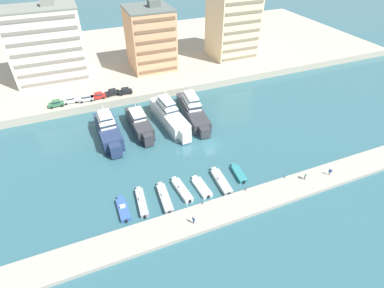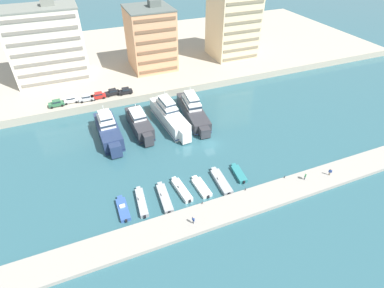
{
  "view_description": "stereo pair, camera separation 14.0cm",
  "coord_description": "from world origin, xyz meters",
  "px_view_note": "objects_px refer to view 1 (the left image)",
  "views": [
    {
      "loc": [
        -26.12,
        -51.98,
        44.41
      ],
      "look_at": [
        -5.43,
        -1.36,
        2.5
      ],
      "focal_mm": 28.0,
      "sensor_mm": 36.0,
      "label": 1
    },
    {
      "loc": [
        -25.99,
        -52.03,
        44.41
      ],
      "look_at": [
        -5.43,
        -1.36,
        2.5
      ],
      "focal_mm": 28.0,
      "sensor_mm": 36.0,
      "label": 2
    }
  ],
  "objects_px": {
    "yacht_white_mid_left": "(169,116)",
    "pedestrian_mid_deck": "(330,171)",
    "car_black_center": "(112,92)",
    "pedestrian_near_edge": "(194,220)",
    "motorboat_white_center": "(201,187)",
    "car_green_far_left": "(56,103)",
    "pedestrian_far_side": "(305,176)",
    "yacht_navy_far_left": "(108,130)",
    "car_white_left": "(71,100)",
    "car_silver_mid_left": "(86,98)",
    "motorboat_grey_left": "(142,202)",
    "motorboat_teal_mid_right": "(239,173)",
    "yacht_charcoal_left": "(140,124)",
    "yacht_charcoal_center_left": "(193,110)",
    "car_red_center_left": "(98,96)",
    "motorboat_grey_mid_left": "(165,198)",
    "motorboat_white_center_left": "(182,190)",
    "motorboat_blue_far_left": "(123,209)",
    "motorboat_grey_center_right": "(221,181)",
    "car_black_center_right": "(125,91)"
  },
  "relations": [
    {
      "from": "yacht_white_mid_left",
      "to": "pedestrian_mid_deck",
      "type": "bearing_deg",
      "value": -53.18
    },
    {
      "from": "car_black_center",
      "to": "pedestrian_near_edge",
      "type": "xyz_separation_m",
      "value": [
        4.9,
        -50.56,
        -1.47
      ]
    },
    {
      "from": "motorboat_white_center",
      "to": "car_green_far_left",
      "type": "height_order",
      "value": "car_green_far_left"
    },
    {
      "from": "car_green_far_left",
      "to": "pedestrian_far_side",
      "type": "distance_m",
      "value": 66.64
    },
    {
      "from": "yacht_navy_far_left",
      "to": "pedestrian_mid_deck",
      "type": "distance_m",
      "value": 51.56
    },
    {
      "from": "car_white_left",
      "to": "car_silver_mid_left",
      "type": "height_order",
      "value": "same"
    },
    {
      "from": "motorboat_grey_left",
      "to": "car_white_left",
      "type": "relative_size",
      "value": 1.95
    },
    {
      "from": "pedestrian_mid_deck",
      "to": "motorboat_teal_mid_right",
      "type": "bearing_deg",
      "value": 155.17
    },
    {
      "from": "motorboat_teal_mid_right",
      "to": "pedestrian_near_edge",
      "type": "bearing_deg",
      "value": -148.38
    },
    {
      "from": "car_green_far_left",
      "to": "pedestrian_far_side",
      "type": "xyz_separation_m",
      "value": [
        45.95,
        -48.25,
        -1.47
      ]
    },
    {
      "from": "yacht_charcoal_left",
      "to": "yacht_charcoal_center_left",
      "type": "distance_m",
      "value": 15.18
    },
    {
      "from": "motorboat_white_center",
      "to": "car_red_center_left",
      "type": "distance_m",
      "value": 44.34
    },
    {
      "from": "car_white_left",
      "to": "pedestrian_near_edge",
      "type": "xyz_separation_m",
      "value": [
        16.5,
        -50.47,
        -1.47
      ]
    },
    {
      "from": "pedestrian_mid_deck",
      "to": "motorboat_white_center",
      "type": "bearing_deg",
      "value": 164.38
    },
    {
      "from": "motorboat_grey_mid_left",
      "to": "yacht_navy_far_left",
      "type": "bearing_deg",
      "value": 104.51
    },
    {
      "from": "yacht_navy_far_left",
      "to": "car_silver_mid_left",
      "type": "bearing_deg",
      "value": 100.48
    },
    {
      "from": "yacht_charcoal_left",
      "to": "car_white_left",
      "type": "distance_m",
      "value": 23.06
    },
    {
      "from": "motorboat_grey_mid_left",
      "to": "motorboat_white_center",
      "type": "height_order",
      "value": "motorboat_grey_mid_left"
    },
    {
      "from": "yacht_charcoal_center_left",
      "to": "motorboat_teal_mid_right",
      "type": "height_order",
      "value": "yacht_charcoal_center_left"
    },
    {
      "from": "motorboat_grey_mid_left",
      "to": "motorboat_teal_mid_right",
      "type": "bearing_deg",
      "value": 2.27
    },
    {
      "from": "car_silver_mid_left",
      "to": "pedestrian_near_edge",
      "type": "height_order",
      "value": "car_silver_mid_left"
    },
    {
      "from": "yacht_charcoal_left",
      "to": "pedestrian_near_edge",
      "type": "xyz_separation_m",
      "value": [
        1.26,
        -33.21,
        -0.19
      ]
    },
    {
      "from": "car_red_center_left",
      "to": "pedestrian_far_side",
      "type": "relative_size",
      "value": 2.46
    },
    {
      "from": "yacht_charcoal_center_left",
      "to": "motorboat_white_center",
      "type": "height_order",
      "value": "yacht_charcoal_center_left"
    },
    {
      "from": "pedestrian_near_edge",
      "to": "motorboat_white_center_left",
      "type": "bearing_deg",
      "value": 83.27
    },
    {
      "from": "motorboat_grey_left",
      "to": "motorboat_blue_far_left",
      "type": "bearing_deg",
      "value": -175.58
    },
    {
      "from": "motorboat_grey_mid_left",
      "to": "motorboat_grey_center_right",
      "type": "height_order",
      "value": "motorboat_grey_mid_left"
    },
    {
      "from": "motorboat_grey_mid_left",
      "to": "motorboat_grey_center_right",
      "type": "xyz_separation_m",
      "value": [
        12.33,
        0.0,
        -0.04
      ]
    },
    {
      "from": "motorboat_grey_left",
      "to": "motorboat_white_center",
      "type": "height_order",
      "value": "motorboat_grey_left"
    },
    {
      "from": "pedestrian_mid_deck",
      "to": "pedestrian_far_side",
      "type": "distance_m",
      "value": 5.73
    },
    {
      "from": "motorboat_grey_left",
      "to": "car_white_left",
      "type": "height_order",
      "value": "car_white_left"
    },
    {
      "from": "motorboat_white_center",
      "to": "motorboat_teal_mid_right",
      "type": "xyz_separation_m",
      "value": [
        9.02,
        0.63,
        0.04
      ]
    },
    {
      "from": "yacht_white_mid_left",
      "to": "car_black_center",
      "type": "xyz_separation_m",
      "value": [
        -11.76,
        17.27,
        0.83
      ]
    },
    {
      "from": "motorboat_grey_mid_left",
      "to": "car_green_far_left",
      "type": "xyz_separation_m",
      "value": [
        -17.54,
        41.86,
        2.8
      ]
    },
    {
      "from": "motorboat_white_center",
      "to": "car_silver_mid_left",
      "type": "distance_m",
      "value": 45.4
    },
    {
      "from": "yacht_charcoal_left",
      "to": "car_red_center_left",
      "type": "height_order",
      "value": "yacht_charcoal_left"
    },
    {
      "from": "motorboat_grey_left",
      "to": "motorboat_grey_center_right",
      "type": "bearing_deg",
      "value": -2.17
    },
    {
      "from": "motorboat_blue_far_left",
      "to": "car_white_left",
      "type": "height_order",
      "value": "car_white_left"
    },
    {
      "from": "motorboat_grey_mid_left",
      "to": "motorboat_grey_center_right",
      "type": "bearing_deg",
      "value": 0.01
    },
    {
      "from": "motorboat_grey_center_right",
      "to": "motorboat_teal_mid_right",
      "type": "relative_size",
      "value": 1.37
    },
    {
      "from": "yacht_charcoal_left",
      "to": "car_black_center_right",
      "type": "distance_m",
      "value": 16.76
    },
    {
      "from": "motorboat_grey_mid_left",
      "to": "motorboat_blue_far_left",
      "type": "bearing_deg",
      "value": 177.5
    },
    {
      "from": "yacht_charcoal_center_left",
      "to": "car_black_center_right",
      "type": "xyz_separation_m",
      "value": [
        -15.09,
        15.77,
        1.15
      ]
    },
    {
      "from": "yacht_white_mid_left",
      "to": "motorboat_white_center_left",
      "type": "relative_size",
      "value": 2.74
    },
    {
      "from": "motorboat_white_center_left",
      "to": "motorboat_white_center",
      "type": "distance_m",
      "value": 4.08
    },
    {
      "from": "motorboat_white_center_left",
      "to": "car_white_left",
      "type": "height_order",
      "value": "car_white_left"
    },
    {
      "from": "yacht_white_mid_left",
      "to": "yacht_navy_far_left",
      "type": "bearing_deg",
      "value": -177.79
    },
    {
      "from": "motorboat_blue_far_left",
      "to": "pedestrian_mid_deck",
      "type": "relative_size",
      "value": 3.9
    },
    {
      "from": "motorboat_grey_left",
      "to": "yacht_white_mid_left",
      "type": "bearing_deg",
      "value": 60.21
    },
    {
      "from": "car_white_left",
      "to": "yacht_navy_far_left",
      "type": "bearing_deg",
      "value": -67.69
    }
  ]
}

